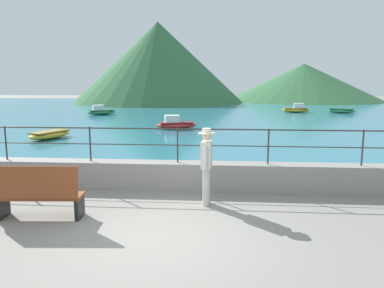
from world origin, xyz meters
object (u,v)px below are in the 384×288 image
boat_1 (296,109)px  boat_0 (341,111)px  boat_4 (176,124)px  boat_3 (50,135)px  bench_main (38,193)px  person_walking (206,162)px  boat_5 (101,111)px

boat_1 → boat_0: bearing=-4.7°
boat_1 → boat_4: (-8.79, -11.47, 0.00)m
boat_0 → boat_3: (-17.82, -15.35, 0.00)m
bench_main → boat_3: bearing=113.7°
boat_4 → person_walking: bearing=-79.9°
boat_1 → person_walking: bearing=-104.9°
boat_0 → boat_1: (-3.58, 0.30, 0.07)m
boat_0 → boat_1: boat_1 is taller
bench_main → person_walking: person_walking is taller
person_walking → boat_1: size_ratio=0.73×
person_walking → boat_3: 11.75m
boat_4 → boat_5: 10.70m
boat_0 → boat_5: size_ratio=1.01×
boat_0 → boat_5: boat_5 is taller
person_walking → boat_4: size_ratio=0.71×
person_walking → boat_5: size_ratio=0.72×
bench_main → boat_3: 10.96m
person_walking → boat_0: (10.07, 24.15, -0.72)m
boat_0 → boat_4: (-12.37, -11.17, 0.07)m
boat_0 → boat_4: size_ratio=1.00×
person_walking → boat_3: bearing=131.3°
person_walking → boat_0: person_walking is taller
boat_5 → boat_3: bearing=-83.0°
person_walking → boat_5: 23.06m
boat_5 → boat_1: bearing=12.0°
boat_1 → boat_3: boat_1 is taller
boat_4 → bench_main: bearing=-94.2°
person_walking → boat_1: bearing=75.1°
boat_3 → boat_1: bearing=47.7°
boat_3 → person_walking: bearing=-48.7°
boat_4 → boat_3: bearing=-142.5°
boat_0 → boat_3: bearing=-139.2°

